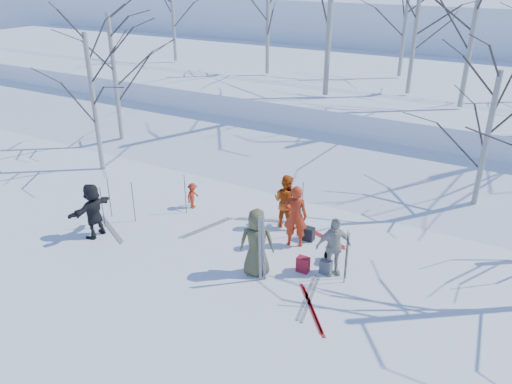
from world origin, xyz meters
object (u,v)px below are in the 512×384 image
Objects in this scene: skier_cream_east at (333,246)px; skier_olive_center at (257,243)px; skier_redor_behind at (286,201)px; skier_grey_west at (93,210)px; backpack_red at (303,264)px; backpack_dark at (308,234)px; skier_red_north at (295,216)px; backpack_grey at (326,267)px; dog at (329,254)px; skier_red_seated at (193,196)px.

skier_olive_center is at bearing 167.82° from skier_cream_east.
skier_cream_east is at bearing -173.91° from skier_olive_center.
skier_grey_west is (-4.61, -3.31, -0.01)m from skier_redor_behind.
backpack_red reaches higher than backpack_dark.
backpack_grey is at bearing 126.82° from skier_red_north.
skier_olive_center is 2.71m from skier_redor_behind.
skier_cream_east is at bearing 131.69° from skier_red_north.
skier_olive_center is at bearing 63.54° from skier_red_north.
skier_red_north reaches higher than skier_olive_center.
skier_olive_center is at bearing -150.49° from backpack_grey.
backpack_grey is (1.34, -0.90, -0.73)m from skier_red_north.
dog is at bearing -39.49° from backpack_dark.
skier_cream_east is 4.01× the size of backpack_dark.
backpack_grey is (0.15, -0.56, -0.04)m from dog.
dog is at bearing 78.22° from skier_cream_east.
skier_redor_behind is at bearing 156.20° from backpack_dark.
skier_redor_behind is 4.03× the size of backpack_red.
dog is at bearing 152.74° from skier_redor_behind.
backpack_dark is (-1.11, 1.35, 0.01)m from backpack_grey.
backpack_red is at bearing 105.85° from skier_red_north.
skier_red_seated is at bearing -26.17° from skier_red_north.
skier_olive_center is 4.38m from skier_red_seated.
skier_olive_center is 1.96m from skier_cream_east.
backpack_red is (1.01, 0.67, -0.71)m from skier_olive_center.
skier_grey_west reaches higher than skier_cream_east.
skier_olive_center is at bearing 29.58° from dog.
skier_redor_behind is 3.15× the size of dog.
backpack_grey is at bearing -50.62° from backpack_dark.
skier_olive_center is at bearing -101.60° from backpack_dark.
skier_cream_east is at bearing 23.72° from backpack_red.
skier_grey_west reaches higher than dog.
skier_redor_behind reaches higher than backpack_dark.
skier_red_seated is at bearing 124.43° from skier_cream_east.
skier_red_seated is (-3.21, -0.39, -0.41)m from skier_redor_behind.
dog reaches higher than backpack_dark.
backpack_grey is at bearing 21.21° from backpack_red.
skier_red_seated is at bearing 179.48° from backpack_dark.
dog is at bearing 107.75° from skier_grey_west.
skier_red_seated is 1.63× the size of dog.
skier_redor_behind is 2.58m from backpack_red.
skier_olive_center is at bearing 105.74° from skier_redor_behind.
skier_olive_center reaches higher than backpack_grey.
skier_olive_center is 1.81m from skier_red_north.
skier_red_seated is 5.46m from backpack_grey.
skier_cream_east is 2.99× the size of dog.
dog is (6.53, 2.09, -0.61)m from skier_grey_west.
backpack_grey is (-0.13, -0.09, -0.61)m from skier_cream_east.
backpack_dark is at bearing 109.48° from backpack_red.
skier_grey_west is at bearing 150.28° from skier_red_seated.
skier_grey_west is 6.88m from dog.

